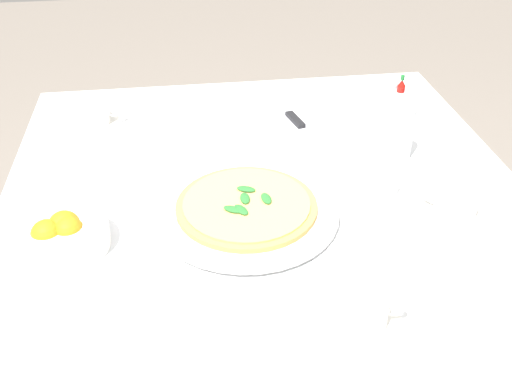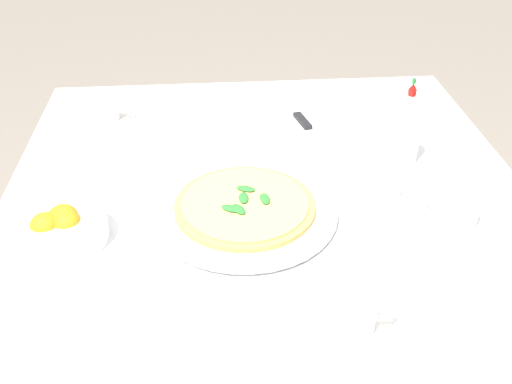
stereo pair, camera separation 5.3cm
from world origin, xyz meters
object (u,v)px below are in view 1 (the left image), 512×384
Objects in this scene: coffee_cup_left_edge at (93,115)px; coffee_cup_near_right at (455,205)px; menu_card at (375,178)px; pizza_plate at (247,211)px; napkin_folded at (287,117)px; coffee_cup_far_left at (362,313)px; pepper_shaker at (408,102)px; citrus_bowl at (64,235)px; hot_sauce_bottle at (400,94)px; salt_shaker at (392,93)px; dinner_knife at (286,111)px; water_glass_near_left at (398,135)px; pizza at (247,205)px.

coffee_cup_near_right is at bearing -124.41° from coffee_cup_left_edge.
menu_card is at bearing 46.33° from coffee_cup_near_right.
pizza_plate is at bearing -142.56° from coffee_cup_left_edge.
napkin_folded is 0.34m from menu_card.
menu_card is (-0.32, -0.12, 0.02)m from napkin_folded.
coffee_cup_far_left is 0.74m from pepper_shaker.
coffee_cup_far_left is 0.52m from citrus_bowl.
coffee_cup_far_left is at bearing -147.62° from coffee_cup_left_edge.
coffee_cup_near_right is at bearing 172.43° from hot_sauce_bottle.
dinner_knife is at bearing 102.59° from salt_shaker.
napkin_folded is 0.01m from dinner_knife.
coffee_cup_near_right is at bearing 173.99° from salt_shaker.
water_glass_near_left is at bearing -149.65° from napkin_folded.
coffee_cup_far_left reaches higher than pizza_plate.
water_glass_near_left is 0.26m from hot_sauce_bottle.
coffee_cup_left_edge reaches higher than salt_shaker.
coffee_cup_left_edge is 0.45m from citrus_bowl.
napkin_folded is at bearing -39.17° from menu_card.
coffee_cup_far_left is at bearing 155.01° from pepper_shaker.
pizza_plate is 2.57× the size of coffee_cup_left_edge.
hot_sauce_bottle reaches higher than menu_card.
dinner_knife is at bearing 27.97° from coffee_cup_near_right.
dinner_knife is at bearing -0.89° from coffee_cup_far_left.
pizza is 4.62× the size of salt_shaker.
coffee_cup_near_right is (0.23, -0.24, 0.01)m from coffee_cup_far_left.
hot_sauce_bottle is (0.70, -0.30, 0.01)m from coffee_cup_far_left.
pizza_plate is 2.87× the size of water_glass_near_left.
hot_sauce_bottle is 1.05× the size of menu_card.
pizza is 1.73× the size of citrus_bowl.
napkin_folded is at bearing -180.00° from dinner_knife.
coffee_cup_left_edge reaches higher than pizza.
pizza is 0.32m from citrus_bowl.
coffee_cup_left_edge is at bearing 70.44° from napkin_folded.
hot_sauce_bottle is at bearing -23.43° from coffee_cup_far_left.
hot_sauce_bottle is 1.48× the size of salt_shaker.
coffee_cup_far_left reaches higher than dinner_knife.
hot_sauce_bottle is (0.45, -0.76, 0.01)m from citrus_bowl.
coffee_cup_near_right is at bearing -165.62° from dinner_knife.
coffee_cup_near_right is 0.49m from dinner_knife.
water_glass_near_left is 2.11× the size of salt_shaker.
dinner_knife is at bearing 96.86° from hot_sauce_bottle.
pizza_plate is 4.31× the size of menu_card.
hot_sauce_bottle is (0.41, -0.44, 0.02)m from pizza_plate.
pizza_plate is 0.32m from citrus_bowl.
water_glass_near_left is at bearing -63.51° from pizza_plate.
pizza_plate is 0.40m from dinner_knife.
hot_sauce_bottle is at bearing -85.07° from menu_card.
coffee_cup_left_edge is at bearing 90.03° from hot_sauce_bottle.
water_glass_near_left reaches higher than coffee_cup_far_left.
napkin_folded is at bearing -21.11° from pizza.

